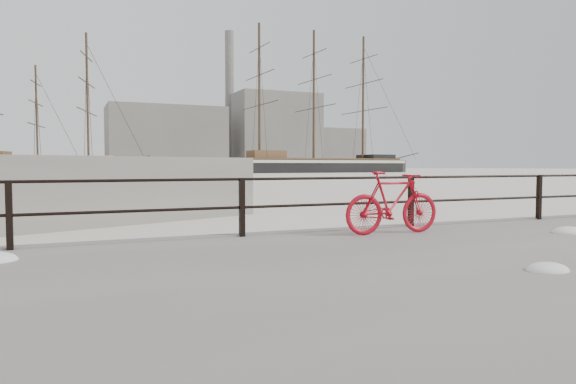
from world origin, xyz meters
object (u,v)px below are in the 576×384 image
object	(u,v)px
bicycle	(392,203)
schooner_left	(1,176)
barque_black	(314,173)
schooner_mid	(39,176)

from	to	relation	value
bicycle	schooner_left	xyz separation A→B (m)	(-14.30, 79.69, -0.91)
barque_black	bicycle	bearing A→B (deg)	-117.85
schooner_mid	schooner_left	distance (m)	9.33
schooner_mid	schooner_left	xyz separation A→B (m)	(-5.49, 7.55, 0.00)
bicycle	schooner_mid	world-z (taller)	schooner_mid
bicycle	barque_black	bearing A→B (deg)	67.19
bicycle	barque_black	size ratio (longest dim) A/B	0.03
bicycle	schooner_left	size ratio (longest dim) A/B	0.08
schooner_mid	schooner_left	size ratio (longest dim) A/B	1.29
bicycle	schooner_left	world-z (taller)	schooner_left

